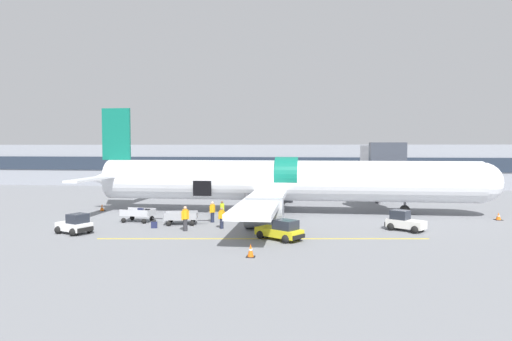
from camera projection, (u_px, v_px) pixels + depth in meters
name	position (u px, v px, depth m)	size (l,w,h in m)	color
ground_plane	(266.00, 224.00, 36.90)	(500.00, 500.00, 0.00)	slate
apron_marking_line	(263.00, 239.00, 30.84)	(22.35, 3.02, 0.01)	yellow
terminal_strip	(290.00, 165.00, 74.64)	(107.69, 12.07, 6.53)	gray
jet_bridge_stub	(380.00, 158.00, 48.94)	(3.35, 13.76, 6.63)	#4C4C51
airplane	(282.00, 182.00, 42.67)	(38.61, 32.64, 9.96)	white
baggage_tug_lead	(75.00, 225.00, 32.66)	(2.85, 2.47, 1.46)	white
baggage_tug_mid	(281.00, 231.00, 30.45)	(3.46, 2.94, 1.38)	yellow
baggage_tug_rear	(404.00, 222.00, 33.79)	(2.97, 2.57, 1.50)	silver
baggage_cart_loading	(183.00, 218.00, 36.61)	(3.61, 2.37, 0.99)	#999BA0
baggage_cart_queued	(139.00, 215.00, 37.79)	(3.55, 2.03, 1.11)	#B7BABF
ground_crew_loader_a	(212.00, 211.00, 37.51)	(0.54, 0.56, 1.72)	#1E2338
ground_crew_loader_b	(185.00, 218.00, 33.66)	(0.59, 0.59, 1.85)	#2D2D33
ground_crew_driver	(222.00, 217.00, 34.64)	(0.51, 0.51, 1.62)	#1E2338
ground_crew_supervisor	(222.00, 210.00, 38.88)	(0.46, 0.56, 1.60)	#1E2338
suitcase_on_tarmac_upright	(154.00, 225.00, 34.88)	(0.50, 0.34, 0.61)	#1E2347
safety_cone_nose	(498.00, 217.00, 38.71)	(0.61, 0.61, 0.63)	black
safety_cone_engine_left	(251.00, 251.00, 25.73)	(0.51, 0.51, 0.78)	black
safety_cone_wingtip	(285.00, 224.00, 34.78)	(0.56, 0.56, 0.69)	black
safety_cone_tail	(102.00, 208.00, 44.15)	(0.53, 0.53, 0.70)	black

